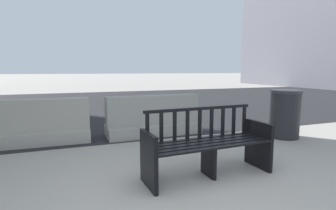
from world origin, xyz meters
The scene contains 5 objects.
street_asphalt centered at (0.00, 8.70, 0.00)m, with size 120.00×12.00×0.01m, color black.
street_bench centered at (0.52, 0.77, 0.40)m, with size 1.71×0.61×0.88m.
jersey_barrier_centre centered at (0.53, 3.14, 0.34)m, with size 2.02×0.74×0.84m.
jersey_barrier_left centered at (-1.78, 3.25, 0.34)m, with size 2.02×0.73×0.84m.
trash_bin centered at (2.96, 1.96, 0.49)m, with size 0.61×0.61×0.97m.
Camera 1 is at (-1.12, -2.13, 1.38)m, focal length 28.00 mm.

